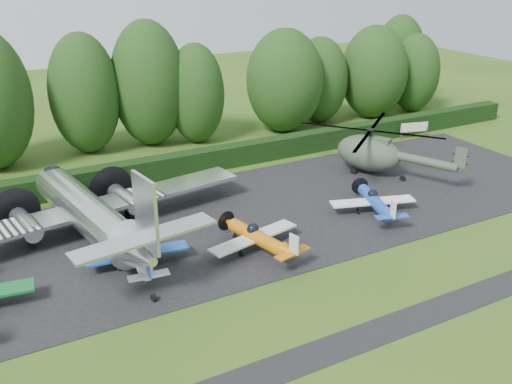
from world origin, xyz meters
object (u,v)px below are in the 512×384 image
light_plane_blue (375,202)px  helicopter (370,150)px  transport_plane (88,213)px  light_plane_white (138,254)px  light_plane_orange (258,238)px  sign_board (414,128)px

light_plane_blue → helicopter: 9.04m
light_plane_blue → helicopter: size_ratio=0.46×
transport_plane → helicopter: (25.67, 1.48, -0.01)m
light_plane_blue → helicopter: bearing=36.9°
light_plane_white → light_plane_orange: 7.97m
helicopter → sign_board: bearing=53.1°
light_plane_blue → sign_board: bearing=21.8°
transport_plane → light_plane_blue: (20.46, -5.81, -1.19)m
light_plane_orange → sign_board: size_ratio=2.28×
light_plane_blue → helicopter: (5.21, 7.29, 1.18)m
light_plane_white → helicopter: (23.80, 6.63, 1.19)m
transport_plane → light_plane_blue: bearing=-7.2°
light_plane_white → sign_board: 37.04m
transport_plane → helicopter: size_ratio=1.66×
light_plane_white → helicopter: 24.74m
transport_plane → light_plane_blue: 21.31m
light_plane_white → light_plane_orange: light_plane_orange is taller
transport_plane → light_plane_orange: (9.66, -6.84, -1.15)m
transport_plane → light_plane_white: bearing=-61.4°
helicopter → sign_board: helicopter is taller
light_plane_white → sign_board: (34.82, 12.64, 0.16)m
sign_board → light_plane_blue: bearing=-154.4°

